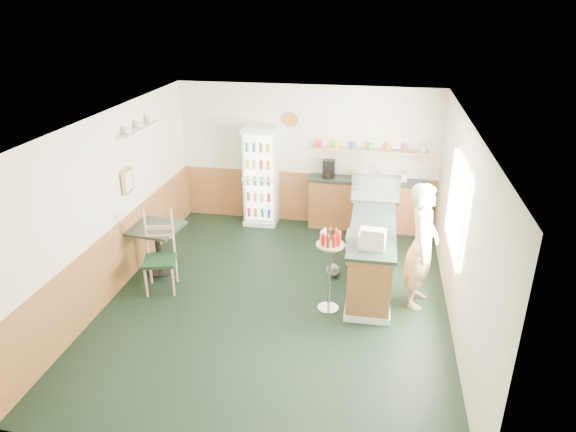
% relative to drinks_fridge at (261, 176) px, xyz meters
% --- Properties ---
extents(ground, '(6.00, 6.00, 0.00)m').
position_rel_drinks_fridge_xyz_m(ground, '(0.86, -2.74, -0.97)').
color(ground, black).
rests_on(ground, ground).
extents(room_envelope, '(5.04, 6.02, 2.72)m').
position_rel_drinks_fridge_xyz_m(room_envelope, '(0.63, -2.01, 0.56)').
color(room_envelope, beige).
rests_on(room_envelope, ground).
extents(service_counter, '(0.68, 3.01, 1.01)m').
position_rel_drinks_fridge_xyz_m(service_counter, '(2.21, -1.67, -0.51)').
color(service_counter, '#965530').
rests_on(service_counter, ground).
extents(back_counter, '(2.24, 0.42, 1.69)m').
position_rel_drinks_fridge_xyz_m(back_counter, '(2.05, 0.06, -0.42)').
color(back_counter, '#965530').
rests_on(back_counter, ground).
extents(drinks_fridge, '(0.64, 0.54, 1.93)m').
position_rel_drinks_fridge_xyz_m(drinks_fridge, '(0.00, 0.00, 0.00)').
color(drinks_fridge, white).
rests_on(drinks_fridge, ground).
extents(display_case, '(0.81, 0.42, 0.46)m').
position_rel_drinks_fridge_xyz_m(display_case, '(2.21, -0.97, 0.27)').
color(display_case, silver).
rests_on(display_case, service_counter).
extents(cash_register, '(0.39, 0.41, 0.21)m').
position_rel_drinks_fridge_xyz_m(cash_register, '(2.21, -2.74, 0.15)').
color(cash_register, beige).
rests_on(cash_register, service_counter).
extents(shopkeeper, '(0.55, 0.69, 1.87)m').
position_rel_drinks_fridge_xyz_m(shopkeeper, '(2.91, -2.46, -0.03)').
color(shopkeeper, tan).
rests_on(shopkeeper, ground).
extents(condiment_stand, '(0.39, 0.39, 1.23)m').
position_rel_drinks_fridge_xyz_m(condiment_stand, '(1.65, -2.87, -0.13)').
color(condiment_stand, silver).
rests_on(condiment_stand, ground).
extents(newspaper_rack, '(0.09, 0.42, 0.50)m').
position_rel_drinks_fridge_xyz_m(newspaper_rack, '(1.85, -1.79, -0.49)').
color(newspaper_rack, black).
rests_on(newspaper_rack, ground).
extents(cafe_table, '(0.82, 0.82, 0.81)m').
position_rel_drinks_fridge_xyz_m(cafe_table, '(-1.19, -2.28, -0.39)').
color(cafe_table, black).
rests_on(cafe_table, ground).
extents(cafe_chair, '(0.57, 0.58, 1.26)m').
position_rel_drinks_fridge_xyz_m(cafe_chair, '(-0.94, -2.68, -0.31)').
color(cafe_chair, black).
rests_on(cafe_chair, ground).
extents(dog_doorstop, '(0.21, 0.27, 0.25)m').
position_rel_drinks_fridge_xyz_m(dog_doorstop, '(1.62, -1.92, -0.85)').
color(dog_doorstop, gray).
rests_on(dog_doorstop, ground).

